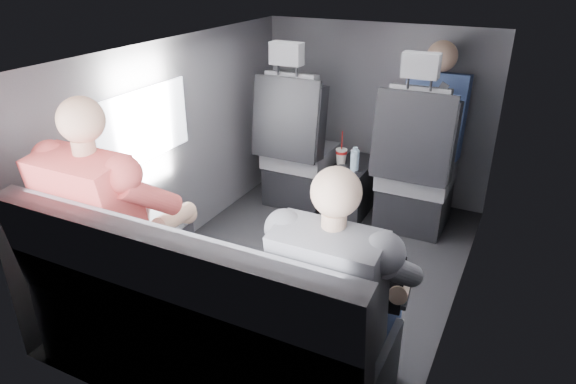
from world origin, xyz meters
The scene contains 19 objects.
floor centered at (0.00, 0.00, 0.00)m, with size 2.60×2.60×0.00m, color black.
ceiling centered at (0.00, 0.00, 1.35)m, with size 2.60×2.60×0.00m, color #B2B2AD.
panel_left centered at (-0.90, 0.00, 0.68)m, with size 0.02×2.60×1.35m, color #56565B.
panel_right centered at (0.90, 0.00, 0.68)m, with size 0.02×2.60×1.35m, color #56565B.
panel_front centered at (0.00, 1.30, 0.68)m, with size 1.80×0.02×1.35m, color #56565B.
panel_back centered at (0.00, -1.30, 0.68)m, with size 1.80×0.02×1.35m, color #56565B.
side_window centered at (-0.88, -0.30, 0.90)m, with size 0.02×0.75×0.42m, color white.
seatbelt centered at (0.45, 0.67, 0.80)m, with size 0.05×0.01×0.65m, color black.
front_seat_left centered at (-0.45, 0.84, 0.40)m, with size 0.52×0.58×1.26m.
front_seat_right centered at (0.45, 0.84, 0.40)m, with size 0.52×0.58×1.26m.
center_console centered at (0.00, 0.88, 0.20)m, with size 0.24×0.48×0.41m.
rear_bench centered at (0.00, -1.06, 0.31)m, with size 1.60×0.57×0.92m.
soda_cup centered at (-0.09, 0.82, 0.46)m, with size 0.08×0.08×0.25m.
water_bottle centered at (0.04, 0.74, 0.48)m, with size 0.06×0.06×0.18m.
laptop_white centered at (-0.52, -0.83, 0.63)m, with size 0.34×0.32×0.25m.
laptop_black centered at (0.65, -0.84, 0.63)m, with size 0.35×0.33×0.24m.
passenger_rear_left centered at (-0.50, -0.97, 0.65)m, with size 0.54×0.66×1.29m.
passenger_rear_right centered at (0.60, -0.97, 0.61)m, with size 0.48×0.60×1.19m.
passenger_front_right centered at (0.49, 1.10, 0.76)m, with size 0.41×0.41×0.85m.
Camera 1 is at (1.12, -2.47, 1.79)m, focal length 32.00 mm.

